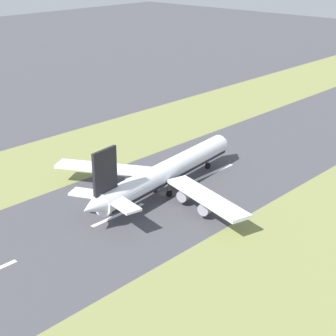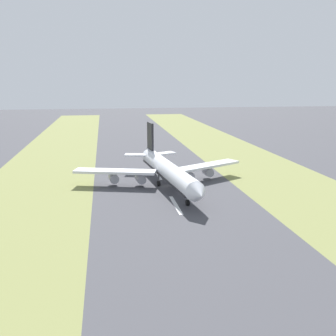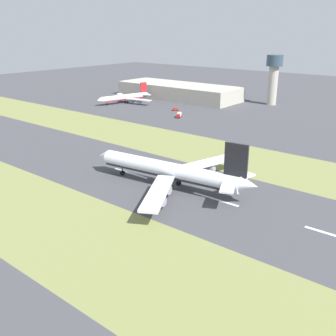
{
  "view_description": "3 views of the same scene",
  "coord_description": "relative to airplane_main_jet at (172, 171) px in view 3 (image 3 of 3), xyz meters",
  "views": [
    {
      "loc": [
        98.49,
        -105.6,
        65.73
      ],
      "look_at": [
        -0.89,
        1.95,
        7.0
      ],
      "focal_mm": 60.0,
      "sensor_mm": 36.0,
      "label": 1
    },
    {
      "loc": [
        20.57,
        133.54,
        36.84
      ],
      "look_at": [
        -0.89,
        1.95,
        7.0
      ],
      "focal_mm": 42.0,
      "sensor_mm": 36.0,
      "label": 2
    },
    {
      "loc": [
        -104.92,
        -82.47,
        54.77
      ],
      "look_at": [
        -0.89,
        1.95,
        7.0
      ],
      "focal_mm": 42.0,
      "sensor_mm": 36.0,
      "label": 3
    }
  ],
  "objects": [
    {
      "name": "ground_plane",
      "position": [
        0.67,
        -0.06,
        -6.02
      ],
      "size": [
        800.0,
        800.0,
        0.0
      ],
      "primitive_type": "plane",
      "color": "#424247"
    },
    {
      "name": "centreline_dash_mid",
      "position": [
        0.67,
        -18.11,
        -6.01
      ],
      "size": [
        1.2,
        18.0,
        0.01
      ],
      "primitive_type": "cube",
      "color": "silver",
      "rests_on": "ground"
    },
    {
      "name": "airplane_main_jet",
      "position": [
        0.0,
        0.0,
        0.0
      ],
      "size": [
        63.68,
        67.18,
        20.2
      ],
      "color": "silver",
      "rests_on": "ground"
    },
    {
      "name": "airplane_parked_apron",
      "position": [
        111.69,
        135.25,
        -1.74
      ],
      "size": [
        47.34,
        44.49,
        14.36
      ],
      "color": "white",
      "rests_on": "ground"
    },
    {
      "name": "apron_car",
      "position": [
        111.77,
        86.15,
        -5.02
      ],
      "size": [
        4.53,
        4.21,
        2.03
      ],
      "color": "#B2231E",
      "rests_on": "ground"
    },
    {
      "name": "grass_median_west",
      "position": [
        -44.33,
        -0.06,
        -6.02
      ],
      "size": [
        40.0,
        600.0,
        0.01
      ],
      "primitive_type": "cube",
      "color": "olive",
      "rests_on": "ground"
    },
    {
      "name": "service_truck",
      "position": [
        95.55,
        70.45,
        -4.36
      ],
      "size": [
        6.37,
        4.53,
        3.1
      ],
      "color": "#B2231E",
      "rests_on": "ground"
    },
    {
      "name": "terminal_building",
      "position": [
        155.37,
        117.34,
        -0.33
      ],
      "size": [
        36.0,
        104.15,
        11.38
      ],
      "primitive_type": "cube",
      "color": "#B2AD9E",
      "rests_on": "ground"
    },
    {
      "name": "control_tower",
      "position": [
        176.21,
        44.07,
        16.51
      ],
      "size": [
        12.0,
        12.0,
        36.54
      ],
      "color": "#B2AD9E",
      "rests_on": "ground"
    },
    {
      "name": "centreline_dash_far",
      "position": [
        0.67,
        21.89,
        -6.01
      ],
      "size": [
        1.2,
        18.0,
        0.01
      ],
      "primitive_type": "cube",
      "color": "silver",
      "rests_on": "ground"
    },
    {
      "name": "grass_median_east",
      "position": [
        45.67,
        -0.06,
        -6.02
      ],
      "size": [
        40.0,
        600.0,
        0.01
      ],
      "primitive_type": "cube",
      "color": "olive",
      "rests_on": "ground"
    }
  ]
}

